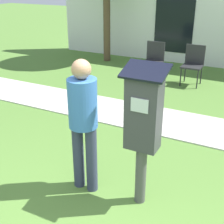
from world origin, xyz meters
TOP-DOWN VIEW (x-y plane):
  - sidewalk at (0.00, 3.00)m, footprint 12.00×1.10m
  - parking_meter at (0.11, 0.89)m, footprint 0.44×0.31m
  - person_standing at (-0.57, 0.82)m, footprint 0.32×0.32m
  - outdoor_chair_left at (-1.32, 5.19)m, footprint 0.44×0.44m
  - outdoor_chair_middle at (-0.39, 5.26)m, footprint 0.44×0.44m

SIDE VIEW (x-z plane):
  - sidewalk at x=0.00m, z-range 0.00..0.02m
  - outdoor_chair_left at x=-1.32m, z-range 0.08..0.98m
  - outdoor_chair_middle at x=-0.39m, z-range 0.08..0.98m
  - person_standing at x=-0.57m, z-range 0.14..1.72m
  - parking_meter at x=0.11m, z-range 0.22..1.81m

